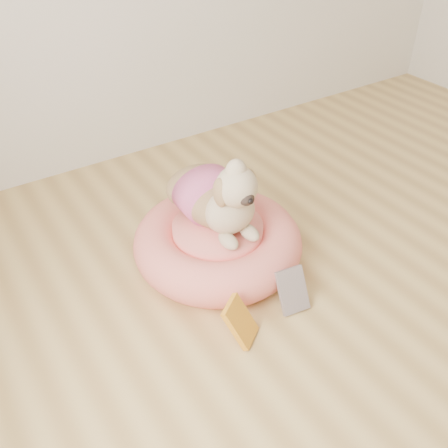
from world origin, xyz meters
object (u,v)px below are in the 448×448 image
dog (217,184)px  book_yellow (240,322)px  pet_bed (218,242)px  book_white (293,290)px

dog → book_yellow: (-0.18, -0.45, -0.29)m
pet_bed → book_yellow: (-0.17, -0.43, -0.01)m
book_yellow → pet_bed: bearing=32.9°
dog → book_white: (0.08, -0.43, -0.30)m
book_yellow → book_white: bearing=-30.0°
pet_bed → dog: bearing=63.8°
pet_bed → dog: 0.29m
pet_bed → dog: size_ratio=1.44×
pet_bed → book_yellow: pet_bed is taller
pet_bed → book_white: 0.41m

